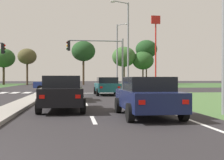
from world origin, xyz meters
name	(u,v)px	position (x,y,z in m)	size (l,w,h in m)	color
ground_plane	(50,90)	(0.00, 30.00, 0.00)	(200.00, 200.00, 0.00)	#282628
grass_verge_far_right	(181,85)	(25.50, 54.50, 0.00)	(35.00, 35.00, 0.01)	#385B2D
median_island_near	(20,104)	(0.00, 11.00, 0.07)	(1.20, 22.00, 0.14)	gray
median_island_far	(60,85)	(0.00, 55.00, 0.07)	(1.20, 36.00, 0.14)	#ADA89E
lane_dash_near	(93,120)	(3.50, 5.18, 0.01)	(0.14, 2.00, 0.01)	silver
lane_dash_second	(86,104)	(3.50, 11.18, 0.01)	(0.14, 2.00, 0.01)	silver
lane_dash_third	(83,97)	(3.50, 17.18, 0.01)	(0.14, 2.00, 0.01)	silver
lane_dash_fourth	(81,93)	(3.50, 23.18, 0.01)	(0.14, 2.00, 0.01)	silver
edge_line_right	(142,103)	(6.85, 12.00, 0.01)	(0.14, 24.00, 0.01)	silver
stop_bar_near	(84,93)	(3.80, 23.00, 0.01)	(6.40, 0.50, 0.01)	silver
crosswalk_bar_third	(3,93)	(-4.10, 24.80, 0.01)	(0.70, 2.80, 0.01)	silver
crosswalk_bar_fourth	(15,93)	(-2.95, 24.80, 0.01)	(0.70, 2.80, 0.01)	silver
crosswalk_bar_fifth	(27,93)	(-1.80, 24.80, 0.01)	(0.70, 2.80, 0.01)	silver
crosswalk_bar_sixth	(39,93)	(-0.65, 24.80, 0.01)	(0.70, 2.80, 0.01)	silver
car_maroon_near	(48,81)	(-2.38, 55.27, 0.77)	(2.08, 4.33, 1.51)	maroon
car_silver_third	(64,88)	(2.19, 14.43, 0.80)	(2.00, 4.63, 1.56)	#B7B7BC
car_black_fourth	(62,93)	(2.30, 8.36, 0.80)	(2.00, 4.23, 1.57)	black
car_teal_fifth	(107,86)	(5.67, 20.04, 0.78)	(2.08, 4.63, 1.53)	#19565B
car_blue_sixth	(53,84)	(0.36, 29.38, 0.79)	(4.29, 1.99, 1.54)	navy
car_navy_seventh	(147,96)	(5.60, 5.80, 0.78)	(2.06, 4.19, 1.51)	#161E47
traffic_signal_near_right	(101,55)	(5.49, 23.40, 3.76)	(5.60, 0.32, 5.35)	gray
street_lamp_second	(127,42)	(8.63, 26.79, 5.48)	(2.23, 1.19, 9.84)	gray
street_lamp_third	(118,53)	(8.92, 35.00, 4.99)	(1.52, 1.82, 8.91)	gray
pedestrian_at_median	(54,80)	(-0.18, 40.45, 1.17)	(0.34, 0.34, 1.70)	maroon
fastfood_pole_sign	(156,35)	(18.84, 50.86, 9.85)	(1.80, 0.40, 13.75)	red
treeline_second	(4,58)	(-12.02, 59.47, 5.67)	(4.76, 4.76, 7.73)	#423323
treeline_third	(27,57)	(-6.56, 55.63, 5.77)	(3.76, 3.76, 7.42)	#423323
treeline_fourth	(83,51)	(4.80, 55.80, 7.01)	(4.94, 4.94, 9.14)	#423323
treeline_fifth	(143,61)	(18.43, 59.78, 5.42)	(4.89, 4.89, 7.51)	#423323
treeline_sixth	(124,57)	(14.09, 60.14, 6.23)	(5.38, 5.38, 8.54)	#423323
treeline_seventh	(146,49)	(19.54, 61.01, 8.11)	(5.02, 5.02, 10.27)	#423323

